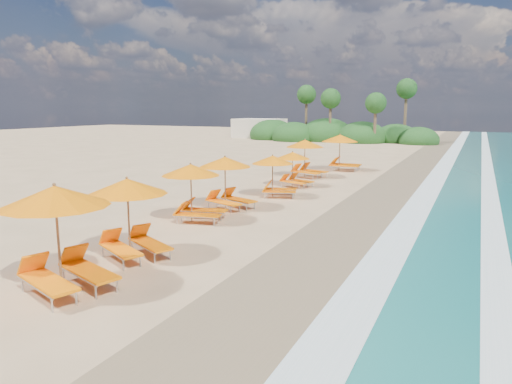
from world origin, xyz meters
TOP-DOWN VIEW (x-y plane):
  - ground at (0.00, 0.00)m, footprint 160.00×160.00m
  - wet_sand at (4.00, 0.00)m, footprint 4.00×160.00m
  - surf_foam at (6.70, 0.00)m, footprint 4.00×160.00m
  - station_2 at (-1.27, -8.47)m, footprint 3.42×3.35m
  - station_3 at (-1.48, -5.66)m, footprint 3.24×3.24m
  - station_4 at (-2.22, -0.91)m, footprint 2.86×2.75m
  - station_5 at (-2.22, 1.78)m, footprint 3.06×3.00m
  - station_6 at (-1.37, 5.26)m, footprint 2.74×2.68m
  - station_7 at (-1.62, 8.62)m, footprint 2.60×2.55m
  - station_8 at (-2.20, 12.44)m, footprint 3.15×3.07m
  - station_9 at (-1.00, 16.63)m, footprint 2.91×2.70m
  - treeline at (-9.94, 45.51)m, footprint 25.80×8.80m
  - beach_building at (-22.00, 48.00)m, footprint 7.00×5.00m

SIDE VIEW (x-z plane):
  - ground at x=0.00m, z-range 0.00..0.00m
  - wet_sand at x=4.00m, z-range 0.00..0.01m
  - surf_foam at x=6.70m, z-range 0.02..0.03m
  - treeline at x=-9.94m, z-range -3.87..5.86m
  - station_7 at x=-1.62m, z-range 0.12..2.15m
  - station_6 at x=-1.37m, z-range 0.13..2.29m
  - station_4 at x=-2.22m, z-range 0.14..2.49m
  - station_5 at x=-2.22m, z-range 0.14..2.52m
  - station_3 at x=-1.48m, z-range 0.15..2.60m
  - station_8 at x=-2.20m, z-range 0.15..2.63m
  - beach_building at x=-22.00m, z-range 0.00..2.80m
  - station_9 at x=-1.00m, z-range 0.16..2.79m
  - station_2 at x=-1.27m, z-range 0.16..2.84m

